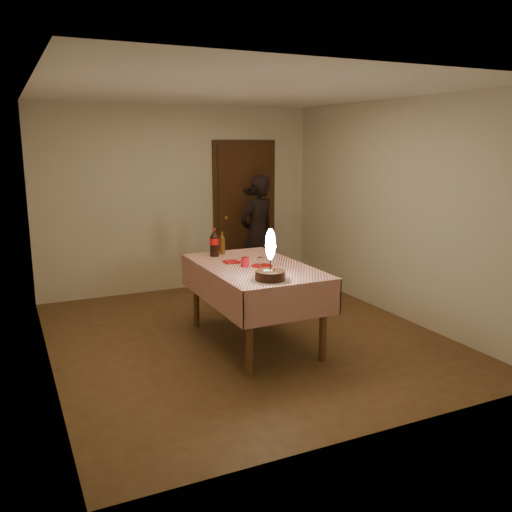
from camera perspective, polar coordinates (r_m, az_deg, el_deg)
name	(u,v)px	position (r m, az deg, el deg)	size (l,w,h in m)	color
ground	(244,337)	(6.03, -1.23, -8.47)	(4.00, 4.50, 0.01)	brown
room_shell	(244,185)	(5.75, -1.30, 7.47)	(4.04, 4.54, 2.62)	beige
dining_table	(254,276)	(5.66, -0.22, -2.08)	(1.02, 1.72, 0.84)	brown
birthday_cake	(270,268)	(5.00, 1.51, -1.29)	(0.35, 0.35, 0.49)	white
red_plate	(262,266)	(5.59, 0.65, -1.04)	(0.22, 0.22, 0.01)	#AC0E0B
red_cup	(245,262)	(5.55, -1.17, -0.65)	(0.08, 0.08, 0.10)	#A70B18
clear_cup	(260,262)	(5.60, 0.45, -0.60)	(0.07, 0.07, 0.09)	white
napkin_stack	(231,262)	(5.75, -2.60, -0.62)	(0.15, 0.15, 0.02)	#AF141A
cola_bottle	(214,243)	(6.07, -4.41, 1.40)	(0.10, 0.10, 0.32)	black
amber_bottle_left	(222,244)	(6.20, -3.57, 1.30)	(0.06, 0.06, 0.25)	#54340E
photographer	(257,234)	(7.60, 0.15, 2.33)	(0.70, 0.57, 1.66)	black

